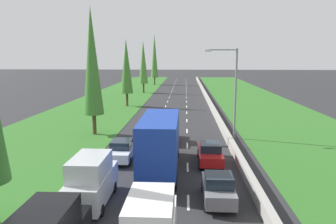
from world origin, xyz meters
The scene contains 16 objects.
ground_plane centered at (0.00, 60.00, 0.00)m, with size 300.00×300.00×0.00m, color #28282B.
grass_verge_left centered at (-12.65, 60.00, 0.02)m, with size 14.00×140.00×0.04m, color #2D6623.
grass_verge_right centered at (14.35, 60.00, 0.02)m, with size 14.00×140.00×0.04m, color #2D6623.
median_barrier centered at (5.70, 60.00, 0.42)m, with size 0.44×120.00×0.85m, color #9E9B93.
lane_markings centered at (0.00, 60.00, 0.01)m, with size 3.64×116.00×0.01m.
grey_hatchback_right_lane centered at (3.44, 15.15, 0.84)m, with size 1.74×3.90×1.72m.
red_sedan_right_lane_third centered at (3.48, 22.04, 0.81)m, with size 1.82×4.50×1.64m.
blue_box_truck_centre_lane centered at (-0.18, 19.78, 2.18)m, with size 2.46×9.40×4.18m.
red_sedan_centre_lane centered at (-0.13, 28.47, 0.81)m, with size 1.82×4.50×1.64m.
silver_van_left_lane centered at (-3.64, 14.55, 1.40)m, with size 1.96×4.90×2.82m.
white_sedan_left_lane centered at (-3.49, 22.49, 0.81)m, with size 1.82×4.50×1.64m.
poplar_tree_second centered at (-8.10, 30.91, 7.69)m, with size 2.13×2.13×13.28m.
poplar_tree_third centered at (-8.23, 51.11, 6.59)m, with size 2.08×2.08×11.09m.
poplar_tree_fourth centered at (-8.06, 71.46, 6.92)m, with size 2.09×2.09×11.75m.
poplar_tree_fifth centered at (-7.61, 93.52, 8.37)m, with size 2.17×2.17×14.64m.
street_light_mast centered at (6.14, 29.90, 5.23)m, with size 3.20×0.28×9.00m.
Camera 1 is at (1.53, -2.32, 8.16)m, focal length 34.65 mm.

